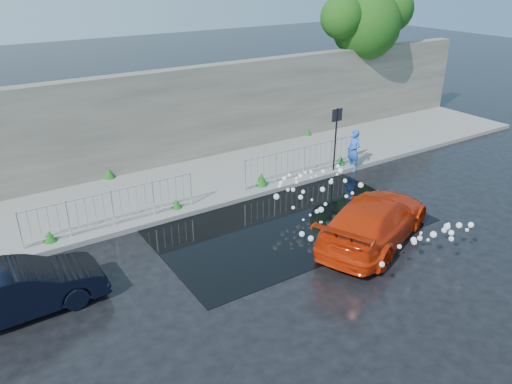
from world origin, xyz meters
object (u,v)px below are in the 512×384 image
Objects in this scene: sign_post at (336,129)px; person at (354,150)px; red_car at (374,220)px; dark_car at (19,290)px.

sign_post reaches higher than person.
red_car is at bearing -39.04° from person.
person is (0.86, -0.10, -0.94)m from sign_post.
sign_post is 0.54× the size of red_car.
sign_post is at bearing -51.09° from red_car.
person reaches higher than red_car.
dark_car is 2.34× the size of person.
sign_post is 11.50m from dark_car.
red_car is 2.93× the size of person.
sign_post is 1.59× the size of person.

